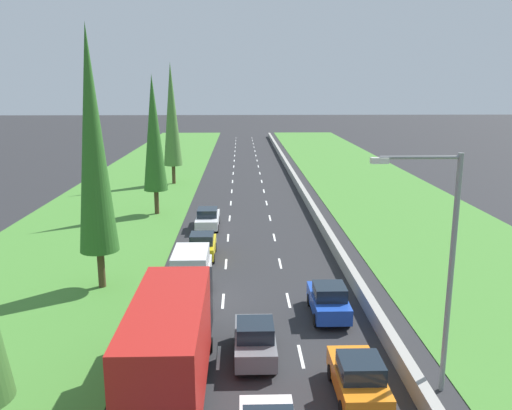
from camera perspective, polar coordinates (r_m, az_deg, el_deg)
The scene contains 16 objects.
ground_plane at distance 60.43m, azimuth -0.93°, elevation 2.05°, with size 300.00×300.00×0.00m, color #28282B.
grass_verge_left at distance 61.58m, azimuth -12.79°, elevation 1.96°, with size 14.00×140.00×0.04m, color #478433.
grass_verge_right at distance 62.28m, azimuth 12.40°, elevation 2.10°, with size 14.00×140.00×0.04m, color #478433.
median_barrier at distance 60.69m, azimuth 4.46°, elevation 2.47°, with size 0.44×120.00×0.85m, color #9E9B93.
lane_markings at distance 60.43m, azimuth -0.93°, elevation 2.06°, with size 3.64×116.00×0.01m.
orange_hatchback_right_lane at distance 20.56m, azimuth 11.00°, elevation -17.87°, with size 1.74×3.90×1.72m.
red_box_truck_left_lane at distance 19.77m, azimuth -9.03°, elevation -14.66°, with size 2.46×9.40×4.18m.
white_van_left_lane at distance 28.47m, azimuth -6.98°, elevation -7.54°, with size 1.96×4.90×2.82m.
blue_hatchback_right_lane at distance 26.84m, azimuth 7.84°, elevation -10.16°, with size 1.74×3.90×1.72m.
yellow_hatchback_left_lane at distance 35.40m, azimuth -5.82°, elevation -4.38°, with size 1.74×3.90×1.72m.
grey_hatchback_centre_lane at distance 22.82m, azimuth -0.11°, elevation -14.34°, with size 1.74×3.90×1.72m.
white_sedan_left_lane at distance 42.63m, azimuth -5.24°, elevation -1.44°, with size 1.82×4.50×1.64m.
poplar_tree_second at distance 29.81m, azimuth -17.23°, elevation 6.54°, with size 2.16×2.16×14.48m.
poplar_tree_third at distance 46.95m, azimuth -10.99°, elevation 7.57°, with size 2.11×2.11×12.24m.
poplar_tree_fourth at distance 61.70m, azimuth -9.10°, elevation 9.59°, with size 2.15×2.15×13.86m.
street_light_mast at distance 20.03m, azimuth 19.51°, elevation -5.44°, with size 3.20×0.28×9.00m.
Camera 1 is at (-0.76, 0.63, 11.24)m, focal length 37.03 mm.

